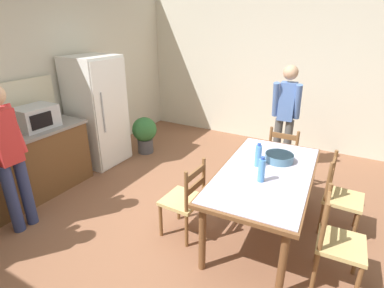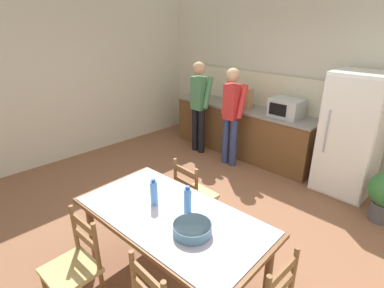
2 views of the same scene
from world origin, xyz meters
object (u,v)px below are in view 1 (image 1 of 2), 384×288
at_px(chair_side_near_left, 337,242).
at_px(chair_head_end, 283,157).
at_px(serving_bowl, 279,157).
at_px(chair_side_far_left, 185,200).
at_px(chair_side_near_right, 340,197).
at_px(bottle_off_centre, 258,156).
at_px(person_at_counter, 8,153).
at_px(dining_table, 265,178).
at_px(person_by_table, 286,113).
at_px(bottle_near_centre, 262,170).
at_px(potted_plant, 145,133).
at_px(refrigerator, 97,112).
at_px(microwave, 36,117).

bearing_deg(chair_side_near_left, chair_head_end, 25.55).
xyz_separation_m(serving_bowl, chair_side_far_left, (-0.77, 0.80, -0.39)).
xyz_separation_m(chair_side_far_left, chair_head_end, (1.65, -0.68, 0.00)).
distance_m(chair_side_near_right, chair_head_end, 1.10).
bearing_deg(bottle_off_centre, person_at_counter, 120.07).
relative_size(dining_table, chair_side_far_left, 2.05).
height_order(person_at_counter, person_by_table, person_at_counter).
bearing_deg(bottle_near_centre, bottle_off_centre, 23.25).
relative_size(chair_side_near_left, chair_side_near_right, 1.00).
bearing_deg(potted_plant, refrigerator, 146.65).
bearing_deg(bottle_off_centre, bottle_near_centre, -156.75).
bearing_deg(dining_table, chair_side_near_left, -115.26).
xyz_separation_m(chair_side_near_right, potted_plant, (0.70, 3.28, -0.06)).
height_order(refrigerator, bottle_off_centre, refrigerator).
relative_size(refrigerator, chair_side_near_left, 1.95).
height_order(bottle_off_centre, chair_side_far_left, bottle_off_centre).
relative_size(chair_head_end, potted_plant, 1.36).
distance_m(bottle_near_centre, potted_plant, 2.94).
xyz_separation_m(bottle_off_centre, person_at_counter, (-1.36, 2.34, 0.05)).
height_order(serving_bowl, person_by_table, person_by_table).
distance_m(chair_side_near_left, chair_head_end, 1.79).
distance_m(dining_table, person_at_counter, 2.78).
relative_size(microwave, bottle_off_centre, 1.85).
relative_size(bottle_near_centre, potted_plant, 0.40).
xyz_separation_m(chair_side_near_right, person_by_table, (1.30, 0.96, 0.49)).
relative_size(bottle_near_centre, chair_side_near_right, 0.30).
height_order(chair_side_near_right, potted_plant, chair_side_near_right).
distance_m(bottle_off_centre, chair_side_near_right, 1.05).
xyz_separation_m(dining_table, person_at_counter, (-1.27, 2.46, 0.26)).
bearing_deg(bottle_off_centre, chair_side_far_left, 130.91).
bearing_deg(potted_plant, dining_table, -114.51).
bearing_deg(serving_bowl, refrigerator, 86.54).
distance_m(microwave, chair_head_end, 3.46).
bearing_deg(refrigerator, bottle_near_centre, -103.82).
bearing_deg(chair_side_far_left, person_at_counter, -62.74).
bearing_deg(bottle_near_centre, person_by_table, 6.62).
xyz_separation_m(person_at_counter, potted_plant, (2.43, 0.07, -0.57)).
bearing_deg(chair_head_end, refrigerator, 13.90).
bearing_deg(chair_side_near_right, chair_side_near_left, -175.54).
bearing_deg(microwave, person_at_counter, -144.24).
xyz_separation_m(refrigerator, chair_head_end, (0.70, -2.90, -0.44)).
xyz_separation_m(serving_bowl, chair_head_end, (0.88, 0.12, -0.39)).
distance_m(refrigerator, potted_plant, 0.93).
relative_size(chair_side_near_left, chair_side_far_left, 1.00).
relative_size(bottle_near_centre, chair_head_end, 0.30).
bearing_deg(refrigerator, potted_plant, -33.35).
bearing_deg(dining_table, person_by_table, 7.10).
xyz_separation_m(chair_side_far_left, chair_side_near_right, (0.90, -1.48, 0.00)).
distance_m(serving_bowl, chair_head_end, 0.97).
bearing_deg(person_by_table, chair_side_far_left, -16.53).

